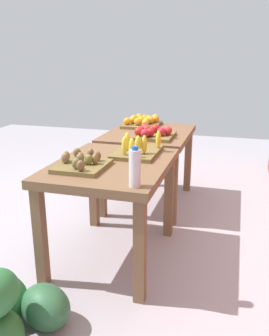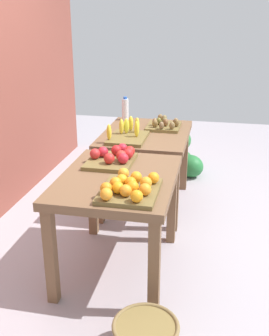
{
  "view_description": "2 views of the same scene",
  "coord_description": "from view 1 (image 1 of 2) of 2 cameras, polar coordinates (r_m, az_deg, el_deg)",
  "views": [
    {
      "loc": [
        2.9,
        0.85,
        1.5
      ],
      "look_at": [
        0.01,
        0.01,
        0.55
      ],
      "focal_mm": 38.74,
      "sensor_mm": 36.0,
      "label": 1
    },
    {
      "loc": [
        -3.13,
        -0.65,
        1.84
      ],
      "look_at": [
        0.04,
        0.0,
        0.59
      ],
      "focal_mm": 43.7,
      "sensor_mm": 36.0,
      "label": 2
    }
  ],
  "objects": [
    {
      "name": "apple_bin",
      "position": [
        3.36,
        2.82,
        5.51
      ],
      "size": [
        0.42,
        0.35,
        0.11
      ],
      "color": "brown",
      "rests_on": "display_table_left"
    },
    {
      "name": "banana_crate",
      "position": [
        2.77,
        0.43,
        2.85
      ],
      "size": [
        0.44,
        0.32,
        0.17
      ],
      "color": "brown",
      "rests_on": "display_table_right"
    },
    {
      "name": "watermelon_pile",
      "position": [
        2.22,
        -18.73,
        -20.09
      ],
      "size": [
        0.61,
        0.67,
        0.48
      ],
      "color": "#2D6531",
      "rests_on": "ground_plane"
    },
    {
      "name": "display_table_right",
      "position": [
        2.63,
        -3.61,
        -1.46
      ],
      "size": [
        1.04,
        0.8,
        0.76
      ],
      "color": "brown",
      "rests_on": "ground_plane"
    },
    {
      "name": "wicker_basket",
      "position": [
        4.64,
        0.41,
        0.17
      ],
      "size": [
        0.38,
        0.38,
        0.22
      ],
      "color": "olive",
      "rests_on": "ground_plane"
    },
    {
      "name": "ground_plane",
      "position": [
        3.37,
        -0.17,
        -8.87
      ],
      "size": [
        8.0,
        8.0,
        0.0
      ],
      "primitive_type": "plane",
      "color": "#A49CA5"
    },
    {
      "name": "kiwi_bin",
      "position": [
        2.48,
        -8.24,
        0.77
      ],
      "size": [
        0.36,
        0.32,
        0.1
      ],
      "color": "brown",
      "rests_on": "display_table_right"
    },
    {
      "name": "orange_bin",
      "position": [
        3.93,
        1.27,
        7.28
      ],
      "size": [
        0.46,
        0.36,
        0.11
      ],
      "color": "brown",
      "rests_on": "display_table_left"
    },
    {
      "name": "water_bottle",
      "position": [
        2.09,
        0.05,
        0.01
      ],
      "size": [
        0.07,
        0.07,
        0.24
      ],
      "color": "silver",
      "rests_on": "display_table_right"
    },
    {
      "name": "display_table_left",
      "position": [
        3.66,
        2.3,
        4.02
      ],
      "size": [
        1.04,
        0.8,
        0.76
      ],
      "color": "brown",
      "rests_on": "ground_plane"
    }
  ]
}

